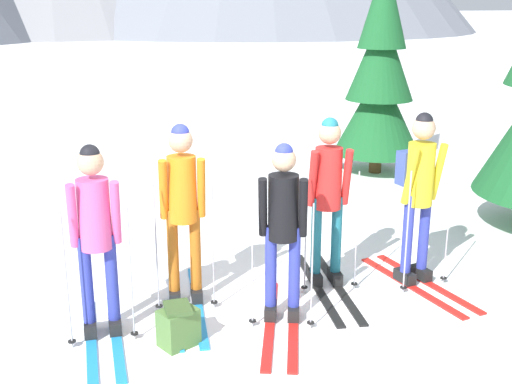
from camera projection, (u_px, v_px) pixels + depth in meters
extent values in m
plane|color=white|center=(253.00, 307.00, 6.38)|extent=(400.00, 400.00, 0.00)
cube|color=#1E84D1|center=(116.00, 336.00, 5.79)|extent=(0.14, 1.56, 0.02)
cube|color=#1E84D1|center=(91.00, 340.00, 5.73)|extent=(0.14, 1.56, 0.02)
cube|color=black|center=(115.00, 324.00, 5.86)|extent=(0.12, 0.26, 0.12)
cylinder|color=#2D389E|center=(112.00, 278.00, 5.73)|extent=(0.11, 0.11, 0.84)
cube|color=black|center=(90.00, 327.00, 5.81)|extent=(0.12, 0.26, 0.12)
cylinder|color=#2D389E|center=(86.00, 281.00, 5.68)|extent=(0.11, 0.11, 0.84)
cylinder|color=#E55193|center=(94.00, 214.00, 5.53)|extent=(0.28, 0.28, 0.63)
sphere|color=tan|center=(90.00, 162.00, 5.40)|extent=(0.23, 0.23, 0.23)
sphere|color=black|center=(90.00, 154.00, 5.38)|extent=(0.17, 0.17, 0.17)
cylinder|color=#E55193|center=(116.00, 213.00, 5.51)|extent=(0.09, 0.20, 0.60)
cylinder|color=#E55193|center=(72.00, 216.00, 5.42)|extent=(0.09, 0.20, 0.60)
cylinder|color=#A5A5AD|center=(131.00, 275.00, 5.58)|extent=(0.02, 0.02, 1.26)
cylinder|color=black|center=(134.00, 333.00, 5.74)|extent=(0.07, 0.07, 0.01)
cylinder|color=#A5A5AD|center=(67.00, 282.00, 5.44)|extent=(0.02, 0.02, 1.26)
cylinder|color=black|center=(72.00, 341.00, 5.61)|extent=(0.07, 0.07, 0.01)
cube|color=black|center=(94.00, 205.00, 5.68)|extent=(0.26, 0.17, 0.36)
cube|color=#1E84D1|center=(198.00, 304.00, 6.41)|extent=(0.33, 1.77, 0.02)
cube|color=#1E84D1|center=(175.00, 306.00, 6.37)|extent=(0.33, 1.77, 0.02)
cube|color=black|center=(197.00, 294.00, 6.48)|extent=(0.14, 0.27, 0.12)
cylinder|color=#B76019|center=(195.00, 250.00, 6.35)|extent=(0.11, 0.11, 0.86)
cube|color=black|center=(175.00, 295.00, 6.45)|extent=(0.14, 0.27, 0.12)
cylinder|color=#B76019|center=(173.00, 251.00, 6.31)|extent=(0.11, 0.11, 0.86)
cylinder|color=orange|center=(182.00, 189.00, 6.15)|extent=(0.28, 0.28, 0.65)
sphere|color=tan|center=(180.00, 140.00, 6.01)|extent=(0.23, 0.23, 0.23)
sphere|color=#2D389E|center=(180.00, 133.00, 5.99)|extent=(0.18, 0.18, 0.18)
cylinder|color=orange|center=(201.00, 188.00, 6.11)|extent=(0.11, 0.21, 0.62)
cylinder|color=orange|center=(163.00, 190.00, 6.06)|extent=(0.11, 0.21, 0.62)
cylinder|color=#A5A5AD|center=(213.00, 247.00, 6.17)|extent=(0.02, 0.02, 1.30)
cylinder|color=black|center=(214.00, 302.00, 6.34)|extent=(0.07, 0.07, 0.01)
cylinder|color=#A5A5AD|center=(156.00, 250.00, 6.09)|extent=(0.02, 0.02, 1.30)
cylinder|color=black|center=(159.00, 306.00, 6.26)|extent=(0.07, 0.07, 0.01)
cube|color=#99661E|center=(181.00, 181.00, 6.30)|extent=(0.28, 0.19, 0.36)
cube|color=red|center=(293.00, 323.00, 6.04)|extent=(0.69, 1.66, 0.02)
cube|color=red|center=(270.00, 322.00, 6.05)|extent=(0.69, 1.66, 0.02)
cube|color=black|center=(294.00, 311.00, 6.11)|extent=(0.19, 0.28, 0.12)
cylinder|color=#2D389E|center=(294.00, 268.00, 5.98)|extent=(0.11, 0.11, 0.81)
cube|color=black|center=(270.00, 310.00, 6.12)|extent=(0.19, 0.28, 0.12)
cylinder|color=#2D389E|center=(271.00, 267.00, 6.00)|extent=(0.11, 0.11, 0.81)
cylinder|color=black|center=(283.00, 207.00, 5.82)|extent=(0.28, 0.28, 0.61)
sphere|color=tan|center=(284.00, 160.00, 5.70)|extent=(0.22, 0.22, 0.22)
sphere|color=#2D389E|center=(284.00, 152.00, 5.68)|extent=(0.17, 0.17, 0.17)
cylinder|color=black|center=(303.00, 208.00, 5.75)|extent=(0.14, 0.21, 0.58)
cylinder|color=black|center=(263.00, 207.00, 5.77)|extent=(0.14, 0.21, 0.58)
cylinder|color=#A5A5AD|center=(312.00, 268.00, 5.78)|extent=(0.02, 0.02, 1.22)
cylinder|color=black|center=(311.00, 323.00, 5.93)|extent=(0.07, 0.07, 0.01)
cylinder|color=#A5A5AD|center=(252.00, 266.00, 5.81)|extent=(0.02, 0.02, 1.22)
cylinder|color=black|center=(253.00, 321.00, 5.97)|extent=(0.07, 0.07, 0.01)
cube|color=maroon|center=(284.00, 199.00, 5.98)|extent=(0.30, 0.24, 0.36)
cube|color=black|center=(337.00, 286.00, 6.82)|extent=(0.32, 1.79, 0.02)
cube|color=black|center=(317.00, 287.00, 6.79)|extent=(0.32, 1.79, 0.02)
cube|color=black|center=(335.00, 276.00, 6.89)|extent=(0.14, 0.27, 0.12)
cylinder|color=#1E6B7A|center=(336.00, 235.00, 6.76)|extent=(0.11, 0.11, 0.86)
cube|color=black|center=(315.00, 277.00, 6.86)|extent=(0.14, 0.27, 0.12)
cylinder|color=#1E6B7A|center=(316.00, 236.00, 6.73)|extent=(0.11, 0.11, 0.86)
cylinder|color=red|center=(328.00, 178.00, 6.56)|extent=(0.28, 0.28, 0.64)
sphere|color=tan|center=(330.00, 133.00, 6.43)|extent=(0.23, 0.23, 0.23)
sphere|color=#1E6B7A|center=(330.00, 126.00, 6.41)|extent=(0.17, 0.17, 0.17)
cylinder|color=red|center=(347.00, 177.00, 6.53)|extent=(0.11, 0.21, 0.61)
cylinder|color=red|center=(313.00, 179.00, 6.48)|extent=(0.11, 0.21, 0.61)
cylinder|color=#A5A5AD|center=(357.00, 232.00, 6.59)|extent=(0.02, 0.02, 1.28)
cylinder|color=black|center=(354.00, 284.00, 6.75)|extent=(0.07, 0.07, 0.01)
cylinder|color=#A5A5AD|center=(306.00, 235.00, 6.50)|extent=(0.02, 0.02, 1.28)
cylinder|color=black|center=(304.00, 287.00, 6.67)|extent=(0.07, 0.07, 0.01)
cube|color=red|center=(426.00, 282.00, 6.91)|extent=(0.35, 1.65, 0.02)
cube|color=red|center=(410.00, 286.00, 6.82)|extent=(0.35, 1.65, 0.02)
cube|color=black|center=(421.00, 273.00, 6.98)|extent=(0.15, 0.27, 0.12)
cylinder|color=#2D389E|center=(424.00, 232.00, 6.84)|extent=(0.11, 0.11, 0.88)
cube|color=black|center=(405.00, 276.00, 6.88)|extent=(0.15, 0.27, 0.12)
cylinder|color=#2D389E|center=(408.00, 235.00, 6.75)|extent=(0.11, 0.11, 0.88)
cylinder|color=yellow|center=(420.00, 174.00, 6.61)|extent=(0.28, 0.28, 0.66)
sphere|color=tan|center=(424.00, 128.00, 6.47)|extent=(0.24, 0.24, 0.24)
sphere|color=black|center=(424.00, 121.00, 6.45)|extent=(0.18, 0.18, 0.18)
cylinder|color=yellow|center=(438.00, 172.00, 6.63)|extent=(0.11, 0.22, 0.62)
cylinder|color=yellow|center=(410.00, 176.00, 6.48)|extent=(0.11, 0.22, 0.62)
cylinder|color=#A5A5AD|center=(448.00, 226.00, 6.72)|extent=(0.02, 0.02, 1.31)
cylinder|color=black|center=(443.00, 278.00, 6.89)|extent=(0.07, 0.07, 0.01)
cylinder|color=#A5A5AD|center=(407.00, 233.00, 6.50)|extent=(0.02, 0.02, 1.31)
cylinder|color=black|center=(403.00, 287.00, 6.67)|extent=(0.07, 0.07, 0.01)
cube|color=#384C99|center=(410.00, 167.00, 6.75)|extent=(0.28, 0.20, 0.36)
cylinder|color=#51381E|center=(376.00, 153.00, 11.32)|extent=(0.22, 0.22, 0.71)
cone|color=#195628|center=(378.00, 111.00, 11.11)|extent=(1.51, 1.51, 1.49)
cone|color=#195628|center=(381.00, 55.00, 10.84)|extent=(1.16, 1.16, 1.49)
cone|color=#195628|center=(384.00, 2.00, 10.60)|extent=(0.83, 0.83, 1.49)
cube|color=#4C7238|center=(178.00, 327.00, 5.62)|extent=(0.39, 0.35, 0.34)
cube|color=#39562A|center=(178.00, 308.00, 5.56)|extent=(0.22, 0.28, 0.04)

